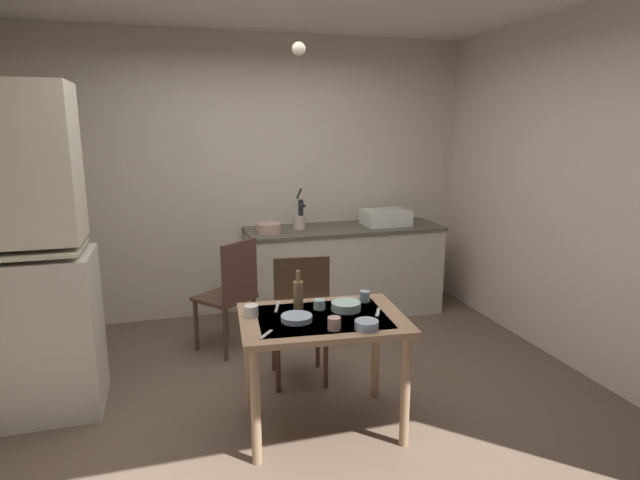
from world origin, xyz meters
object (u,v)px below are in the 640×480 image
at_px(sink_basin, 386,217).
at_px(mixing_bowl_counter, 269,228).
at_px(hutch_cabinet, 18,267).
at_px(chair_far_side, 300,318).
at_px(glass_bottle, 298,294).
at_px(serving_bowl_wide, 346,306).
at_px(teacup_mint, 334,323).
at_px(dining_table, 322,334).
at_px(hand_pump, 301,211).
at_px(chair_by_counter, 230,293).

distance_m(sink_basin, mixing_bowl_counter, 1.18).
bearing_deg(hutch_cabinet, chair_far_side, -4.30).
height_order(hutch_cabinet, glass_bottle, hutch_cabinet).
bearing_deg(serving_bowl_wide, chair_far_side, 108.47).
bearing_deg(mixing_bowl_counter, glass_bottle, -94.68).
bearing_deg(teacup_mint, dining_table, 91.58).
bearing_deg(mixing_bowl_counter, teacup_mint, -90.74).
xyz_separation_m(dining_table, serving_bowl_wide, (0.17, 0.07, 0.14)).
relative_size(sink_basin, hand_pump, 1.13).
xyz_separation_m(chair_far_side, chair_by_counter, (-0.41, 0.72, -0.00)).
distance_m(chair_far_side, serving_bowl_wide, 0.59).
bearing_deg(sink_basin, hutch_cabinet, -158.44).
bearing_deg(teacup_mint, mixing_bowl_counter, 89.26).
height_order(sink_basin, mixing_bowl_counter, sink_basin).
xyz_separation_m(mixing_bowl_counter, dining_table, (-0.03, -1.83, -0.30)).
bearing_deg(sink_basin, chair_by_counter, -159.75).
height_order(sink_basin, chair_by_counter, sink_basin).
relative_size(chair_by_counter, teacup_mint, 12.67).
relative_size(mixing_bowl_counter, glass_bottle, 0.94).
bearing_deg(chair_by_counter, serving_bowl_wide, -64.78).
bearing_deg(chair_by_counter, dining_table, -72.66).
distance_m(hutch_cabinet, hand_pump, 2.46).
xyz_separation_m(mixing_bowl_counter, chair_far_side, (-0.03, -1.26, -0.41)).
xyz_separation_m(chair_by_counter, teacup_mint, (0.41, -1.50, 0.26)).
height_order(mixing_bowl_counter, serving_bowl_wide, mixing_bowl_counter).
xyz_separation_m(sink_basin, chair_far_side, (-1.21, -1.31, -0.44)).
relative_size(mixing_bowl_counter, dining_table, 0.22).
relative_size(hutch_cabinet, chair_by_counter, 2.22).
bearing_deg(sink_basin, teacup_mint, -119.96).
bearing_deg(serving_bowl_wide, hand_pump, 84.23).
bearing_deg(hand_pump, serving_bowl_wide, -95.77).
height_order(sink_basin, dining_table, sink_basin).
height_order(hutch_cabinet, sink_basin, hutch_cabinet).
xyz_separation_m(mixing_bowl_counter, glass_bottle, (-0.14, -1.65, -0.09)).
bearing_deg(serving_bowl_wide, glass_bottle, 157.45).
xyz_separation_m(hutch_cabinet, glass_bottle, (1.67, -0.52, -0.16)).
xyz_separation_m(mixing_bowl_counter, chair_by_counter, (-0.43, -0.55, -0.41)).
xyz_separation_m(serving_bowl_wide, teacup_mint, (-0.17, -0.28, 0.01)).
bearing_deg(dining_table, glass_bottle, 119.47).
height_order(hand_pump, serving_bowl_wide, hand_pump).
xyz_separation_m(mixing_bowl_counter, teacup_mint, (-0.03, -2.05, -0.15)).
height_order(hand_pump, teacup_mint, hand_pump).
bearing_deg(hand_pump, mixing_bowl_counter, -163.84).
relative_size(mixing_bowl_counter, serving_bowl_wide, 1.25).
xyz_separation_m(hand_pump, glass_bottle, (-0.46, -1.75, -0.22)).
bearing_deg(hand_pump, hutch_cabinet, -150.11).
distance_m(dining_table, teacup_mint, 0.26).
bearing_deg(hand_pump, dining_table, -100.59).
height_order(dining_table, chair_by_counter, chair_by_counter).
distance_m(mixing_bowl_counter, chair_by_counter, 0.81).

